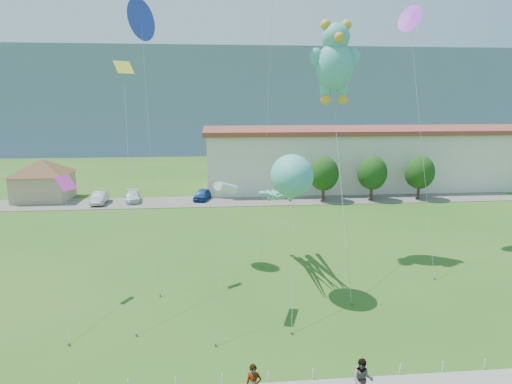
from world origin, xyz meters
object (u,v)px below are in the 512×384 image
Objects in this scene: parked_car_silver at (100,198)px; pavilion at (43,176)px; warehouse at (416,156)px; pedestrian_right at (363,380)px; teddy_bear_kite at (335,60)px; octopus_kite at (288,185)px; parked_car_blue at (202,194)px; parked_car_white at (133,196)px.

pavilion is at bearing 156.75° from parked_car_silver.
warehouse is 14.43× the size of parked_car_silver.
pedestrian_right reaches higher than parked_car_silver.
pavilion is at bearing -173.16° from warehouse.
teddy_bear_kite is (29.98, -22.54, 12.00)m from pavilion.
parked_car_blue is at bearing 103.00° from octopus_kite.
octopus_kite is (-24.46, -34.66, 2.67)m from warehouse.
teddy_bear_kite is at bearing 97.35° from pedestrian_right.
pavilion reaches higher than pedestrian_right.
pavilion is 11.50m from parked_car_white.
parked_car_blue is (8.34, 0.17, 0.05)m from parked_car_white.
pavilion is 2.19× the size of parked_car_white.
warehouse is at bearing 6.84° from pavilion.
warehouse is at bearing 54.95° from teddy_bear_kite.
warehouse is 34.00× the size of pedestrian_right.
parked_car_white is 1.08× the size of parked_car_blue.
octopus_kite reaches higher than warehouse.
warehouse is at bearing 10.91° from parked_car_silver.
warehouse reaches higher than pavilion.
pedestrian_right is 41.82m from parked_car_white.
pavilion is 0.15× the size of warehouse.
parked_car_silver is at bearing -176.42° from parked_car_white.
pedestrian_right is at bearing -116.41° from warehouse.
teddy_bear_kite reaches higher than parked_car_silver.
warehouse is at bearing 29.25° from parked_car_blue.
parked_car_white is 8.35m from parked_car_blue.
parked_car_silver is (-42.68, -8.99, -3.37)m from warehouse.
pedestrian_right is 39.64m from parked_car_blue.
pavilion is 2.37× the size of parked_car_blue.
parked_car_silver is at bearing 139.23° from teddy_bear_kite.
octopus_kite is at bearing -125.21° from warehouse.
octopus_kite is (25.54, -28.66, 3.77)m from pavilion.
parked_car_blue is 0.31× the size of octopus_kite.
warehouse reaches higher than parked_car_blue.
pedestrian_right is 0.43× the size of parked_car_white.
octopus_kite is 11.18m from teddy_bear_kite.
warehouse is at bearing 3.41° from parked_car_white.
teddy_bear_kite reaches higher than warehouse.
parked_car_white is at bearing -11.26° from pavilion.
warehouse is 3.40× the size of teddy_bear_kite.
teddy_bear_kite reaches higher than pavilion.
parked_car_white is at bearing 11.06° from parked_car_silver.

